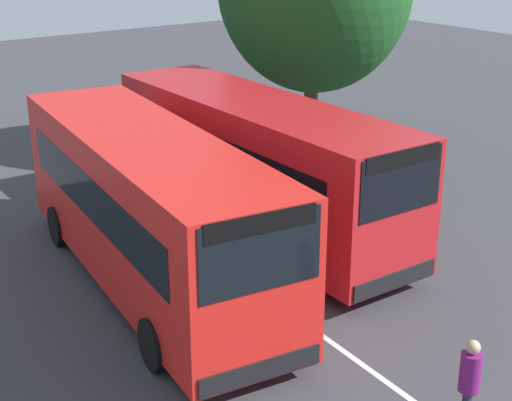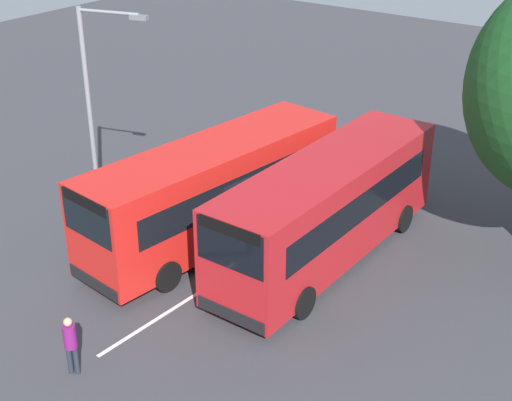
% 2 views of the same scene
% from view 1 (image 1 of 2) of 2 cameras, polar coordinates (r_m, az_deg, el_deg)
% --- Properties ---
extents(ground_plane, '(67.81, 67.81, 0.00)m').
position_cam_1_polar(ground_plane, '(17.75, -3.20, -4.20)').
color(ground_plane, '#38383D').
extents(bus_far_left, '(9.71, 3.52, 3.28)m').
position_cam_1_polar(bus_far_left, '(15.91, -7.94, -0.38)').
color(bus_far_left, red).
rests_on(bus_far_left, ground).
extents(bus_center_left, '(9.53, 2.63, 3.28)m').
position_cam_1_polar(bus_center_left, '(18.55, 0.15, 2.89)').
color(bus_center_left, '#AD191E').
rests_on(bus_center_left, ground).
extents(pedestrian, '(0.44, 0.44, 1.63)m').
position_cam_1_polar(pedestrian, '(12.09, 15.48, -12.69)').
color(pedestrian, '#232833').
rests_on(pedestrian, ground).
extents(lane_stripe_outer_left, '(13.68, 0.91, 0.01)m').
position_cam_1_polar(lane_stripe_outer_left, '(17.75, -3.20, -4.19)').
color(lane_stripe_outer_left, silver).
rests_on(lane_stripe_outer_left, ground).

